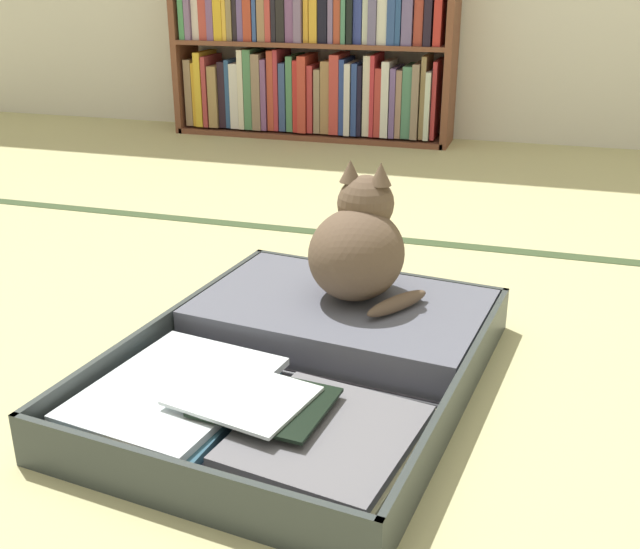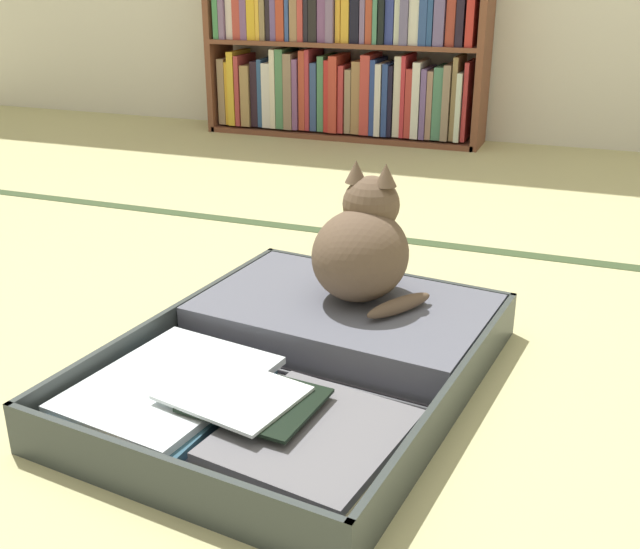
# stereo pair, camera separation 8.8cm
# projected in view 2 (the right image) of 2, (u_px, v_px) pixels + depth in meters

# --- Properties ---
(ground_plane) EXTENTS (10.00, 10.00, 0.00)m
(ground_plane) POSITION_uv_depth(u_px,v_px,m) (245.00, 385.00, 1.45)
(ground_plane) COLOR #C4BE82
(tatami_border) EXTENTS (4.80, 0.05, 0.00)m
(tatami_border) POSITION_uv_depth(u_px,v_px,m) (380.00, 237.00, 2.24)
(tatami_border) COLOR #384B2A
(tatami_border) RESTS_ON ground_plane
(bookshelf) EXTENTS (1.30, 0.24, 0.85)m
(bookshelf) POSITION_uv_depth(u_px,v_px,m) (342.00, 49.00, 3.45)
(bookshelf) COLOR brown
(bookshelf) RESTS_ON ground_plane
(open_suitcase) EXTENTS (0.71, 0.89, 0.09)m
(open_suitcase) POSITION_uv_depth(u_px,v_px,m) (309.00, 354.00, 1.48)
(open_suitcase) COLOR #353C3B
(open_suitcase) RESTS_ON ground_plane
(black_cat) EXTENTS (0.27, 0.25, 0.28)m
(black_cat) POSITION_uv_depth(u_px,v_px,m) (364.00, 248.00, 1.57)
(black_cat) COLOR brown
(black_cat) RESTS_ON open_suitcase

